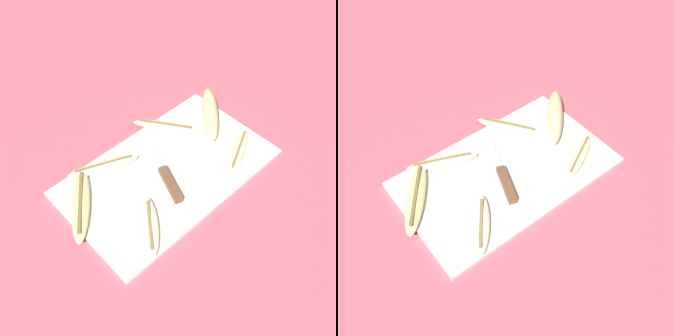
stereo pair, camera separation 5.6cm
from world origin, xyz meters
The scene contains 9 objects.
ground_plane centered at (0.00, 0.00, 0.00)m, with size 4.00×4.00×0.00m, color #C65160.
cutting_board centered at (0.00, 0.00, 0.01)m, with size 0.51×0.30×0.01m.
knife centered at (-0.02, -0.02, 0.02)m, with size 0.10×0.21×0.02m.
banana_soft_right centered at (0.10, 0.11, 0.02)m, with size 0.13×0.16×0.02m.
banana_spotted_left centered at (-0.21, 0.06, 0.02)m, with size 0.16×0.19×0.02m.
banana_cream_curved centered at (0.16, -0.08, 0.02)m, with size 0.16×0.10×0.02m.
banana_bright_far centered at (-0.14, -0.09, 0.02)m, with size 0.12×0.14×0.02m.
banana_mellow_near centered at (0.21, 0.06, 0.03)m, with size 0.17×0.18×0.04m.
banana_pale_long centered at (-0.11, 0.11, 0.02)m, with size 0.18×0.10×0.02m.
Camera 1 is at (-0.41, -0.44, 0.75)m, focal length 42.00 mm.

